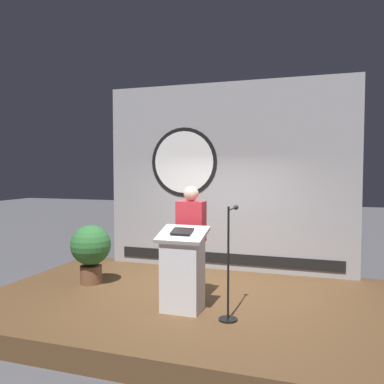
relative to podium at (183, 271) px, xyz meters
name	(u,v)px	position (x,y,z in m)	size (l,w,h in m)	color
ground_plane	(196,318)	(0.01, 0.56, -0.85)	(40.00, 40.00, 0.00)	#4C4C51
stage_platform	(196,308)	(0.01, 0.56, -0.70)	(6.40, 4.00, 0.30)	brown
banner_display	(225,177)	(-0.01, 2.41, 1.22)	(4.76, 0.12, 3.54)	#9E9EA3
podium	(183,271)	(0.00, 0.00, 0.00)	(0.64, 0.49, 1.14)	silver
speaker_person	(191,242)	(-0.04, 0.48, 0.31)	(0.40, 0.26, 1.67)	black
microphone_stand	(229,279)	(0.67, -0.09, -0.03)	(0.24, 0.58, 1.45)	black
potted_plant	(91,248)	(-1.90, 0.75, 0.05)	(0.67, 0.67, 0.98)	brown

